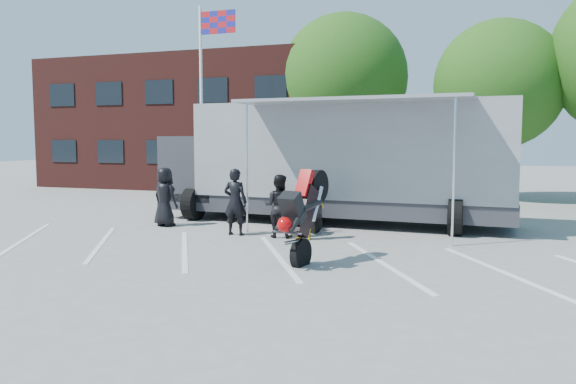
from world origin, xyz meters
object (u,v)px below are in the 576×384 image
Objects in this scene: spectator_hivis at (304,207)px; spectator_leather_a at (165,197)px; tree_mid at (499,85)px; transporter_truck at (336,223)px; stunt_bike_rider at (316,260)px; spectator_leather_b at (235,202)px; tree_left at (344,78)px; spectator_leather_c at (279,206)px; parked_motorcycle at (295,230)px; flagpole at (207,80)px.

spectator_leather_a is at bearing -31.54° from spectator_hivis.
tree_mid is 11.01m from transporter_truck.
transporter_truck is 5.34× the size of stunt_bike_rider.
transporter_truck reaches higher than spectator_leather_a.
tree_left is at bearing -90.67° from spectator_leather_b.
tree_mid is 13.41m from spectator_hivis.
parked_motorcycle is at bearing -95.29° from spectator_leather_c.
spectator_leather_b is at bearing -1.15° from spectator_leather_c.
tree_left reaches higher than parked_motorcycle.
spectator_leather_c is (1.35, -12.68, -4.72)m from tree_left.
flagpole is 3.73× the size of parked_motorcycle.
spectator_leather_a is (-4.00, -0.56, 0.90)m from parked_motorcycle.
transporter_truck is at bearing -123.64° from spectator_leather_b.
tree_left reaches higher than tree_mid.
tree_left is 13.11m from spectator_leather_a.
spectator_leather_c is 0.78m from spectator_hivis.
transporter_truck is 2.00m from parked_motorcycle.
spectator_hivis is at bearing -88.19° from transporter_truck.
spectator_hivis is at bearing -112.45° from tree_mid.
tree_mid reaches higher than transporter_truck.
tree_mid reaches higher than parked_motorcycle.
flagpole is 7.46m from spectator_leather_a.
tree_mid reaches higher than spectator_leather_a.
tree_left reaches higher than stunt_bike_rider.
parked_motorcycle is at bearing -109.50° from transporter_truck.
stunt_bike_rider is 1.24× the size of spectator_leather_a.
flagpole is at bearing 152.80° from transporter_truck.
tree_mid reaches higher than stunt_bike_rider.
flagpole is 7.37m from tree_left.
tree_left is at bearing -102.01° from spectator_hivis.
spectator_leather_c is at bearing 137.63° from stunt_bike_rider.
transporter_truck is (-4.88, -8.54, -4.94)m from tree_mid.
spectator_leather_a is at bearing -74.66° from flagpole.
flagpole is 9.30m from parked_motorcycle.
spectator_leather_b is (2.70, -0.75, 0.03)m from spectator_leather_a.
tree_mid is at bearing 0.95° from parked_motorcycle.
spectator_leather_c is (3.96, -0.71, -0.04)m from spectator_leather_a.
flagpole is 12.73m from stunt_bike_rider.
flagpole is 4.47× the size of spectator_leather_a.
spectator_leather_c is at bearing -83.92° from tree_left.
flagpole is at bearing -68.35° from spectator_hivis.
tree_left is at bearing -87.20° from spectator_leather_c.
parked_motorcycle is 1.53m from spectator_leather_c.
transporter_truck is 6.60× the size of spectator_leather_a.
spectator_hivis is (-4.88, -11.81, -4.07)m from tree_mid.
tree_left reaches higher than spectator_hivis.
tree_mid reaches higher than spectator_hivis.
flagpole reaches higher than spectator_leather_a.
spectator_leather_b is (-2.03, -3.18, 0.92)m from transporter_truck.
tree_mid is at bearing 62.15° from transporter_truck.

